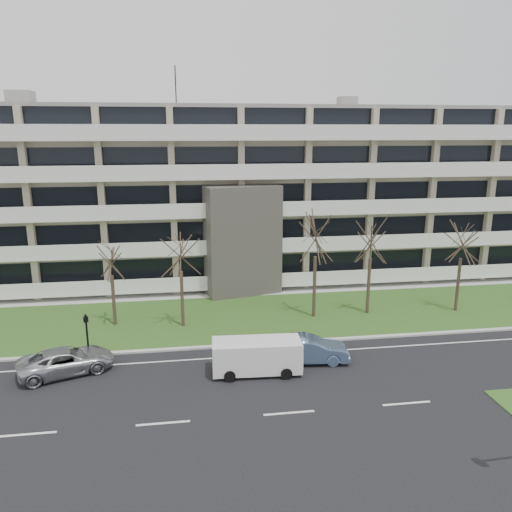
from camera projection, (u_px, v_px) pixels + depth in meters
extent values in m
plane|color=black|center=(289.00, 413.00, 24.08)|extent=(160.00, 160.00, 0.00)
cube|color=#2C531B|center=(252.00, 316.00, 36.55)|extent=(90.00, 10.00, 0.06)
cube|color=#B2B2AD|center=(263.00, 344.00, 31.74)|extent=(90.00, 0.35, 0.12)
cube|color=#B2B2AD|center=(243.00, 293.00, 41.82)|extent=(90.00, 2.00, 0.08)
cube|color=white|center=(267.00, 355.00, 30.32)|extent=(90.00, 0.12, 0.01)
cube|color=tan|center=(234.00, 194.00, 46.71)|extent=(60.00, 12.00, 15.00)
cube|color=gray|center=(233.00, 109.00, 44.83)|extent=(60.50, 12.50, 0.30)
cube|color=#4C4742|center=(243.00, 241.00, 40.73)|extent=(6.39, 3.69, 9.00)
cube|color=black|center=(243.00, 271.00, 41.15)|extent=(4.92, 1.19, 3.50)
cube|color=gray|center=(21.00, 98.00, 42.11)|extent=(2.00, 2.00, 1.20)
cylinder|color=black|center=(176.00, 86.00, 43.67)|extent=(0.10, 0.10, 3.50)
cube|color=black|center=(242.00, 266.00, 42.25)|extent=(58.00, 0.10, 1.80)
cube|color=white|center=(243.00, 285.00, 41.97)|extent=(58.00, 1.40, 0.22)
cube|color=white|center=(243.00, 281.00, 41.20)|extent=(58.00, 0.08, 1.00)
cube|color=black|center=(241.00, 231.00, 41.52)|extent=(58.00, 0.10, 1.80)
cube|color=white|center=(242.00, 251.00, 41.24)|extent=(58.00, 1.40, 0.22)
cube|color=white|center=(243.00, 245.00, 40.46)|extent=(58.00, 0.08, 1.00)
cube|color=black|center=(241.00, 195.00, 40.78)|extent=(58.00, 0.10, 1.80)
cube|color=white|center=(242.00, 215.00, 40.50)|extent=(58.00, 1.40, 0.22)
cube|color=white|center=(243.00, 209.00, 39.73)|extent=(58.00, 0.08, 1.00)
cube|color=black|center=(241.00, 158.00, 40.05)|extent=(58.00, 0.10, 1.80)
cube|color=white|center=(242.00, 178.00, 39.76)|extent=(58.00, 1.40, 0.22)
cube|color=white|center=(243.00, 171.00, 38.99)|extent=(58.00, 0.08, 1.00)
cube|color=black|center=(240.00, 119.00, 39.31)|extent=(58.00, 0.10, 1.80)
cube|color=white|center=(242.00, 139.00, 39.03)|extent=(58.00, 1.40, 0.22)
cube|color=white|center=(243.00, 131.00, 38.26)|extent=(58.00, 0.08, 1.00)
imported|color=#B1B3B8|center=(66.00, 361.00, 27.94)|extent=(5.65, 3.98, 1.43)
imported|color=#6686B1|center=(308.00, 349.00, 29.25)|extent=(4.84, 2.11, 1.55)
cube|color=white|center=(257.00, 355.00, 27.86)|extent=(5.02, 2.08, 1.74)
cube|color=black|center=(257.00, 347.00, 27.74)|extent=(4.65, 1.93, 0.64)
cube|color=white|center=(298.00, 356.00, 28.11)|extent=(0.41, 1.75, 1.10)
cylinder|color=black|center=(230.00, 376.00, 27.02)|extent=(0.65, 0.26, 0.64)
cylinder|color=black|center=(228.00, 361.00, 28.79)|extent=(0.65, 0.26, 0.64)
cylinder|color=black|center=(286.00, 374.00, 27.30)|extent=(0.65, 0.26, 0.64)
cylinder|color=black|center=(282.00, 359.00, 29.07)|extent=(0.65, 0.26, 0.64)
cylinder|color=black|center=(87.00, 338.00, 29.09)|extent=(0.12, 0.12, 2.96)
cube|color=black|center=(86.00, 319.00, 28.80)|extent=(0.32, 0.27, 0.32)
sphere|color=red|center=(86.00, 319.00, 28.80)|extent=(0.14, 0.14, 0.14)
cylinder|color=#382B21|center=(114.00, 301.00, 34.49)|extent=(0.24, 0.24, 3.64)
cylinder|color=#382B21|center=(182.00, 299.00, 34.24)|extent=(0.24, 0.24, 3.98)
cylinder|color=#382B21|center=(314.00, 287.00, 35.95)|extent=(0.24, 0.24, 4.55)
cylinder|color=#382B21|center=(368.00, 286.00, 36.65)|extent=(0.24, 0.24, 4.26)
cylinder|color=#382B21|center=(458.00, 285.00, 37.19)|extent=(0.24, 0.24, 4.11)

